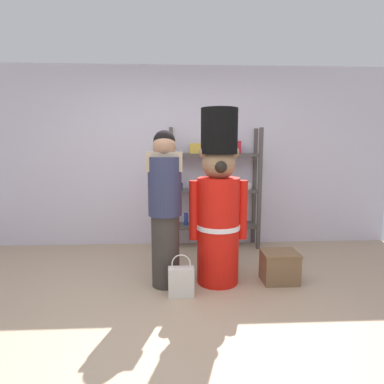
{
  "coord_description": "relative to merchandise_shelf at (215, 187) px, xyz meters",
  "views": [
    {
      "loc": [
        -0.01,
        -2.59,
        1.49
      ],
      "look_at": [
        0.15,
        0.71,
        1.0
      ],
      "focal_mm": 30.09,
      "sensor_mm": 36.0,
      "label": 1
    }
  ],
  "objects": [
    {
      "name": "shopping_bag",
      "position": [
        -0.52,
        -1.57,
        -0.72
      ],
      "size": [
        0.25,
        0.11,
        0.43
      ],
      "color": "silver",
      "rests_on": "ground_plane"
    },
    {
      "name": "back_wall",
      "position": [
        -0.55,
        0.22,
        0.42
      ],
      "size": [
        6.4,
        0.12,
        2.6
      ],
      "primitive_type": "cube",
      "color": "silver",
      "rests_on": "ground_plane"
    },
    {
      "name": "merchandise_shelf",
      "position": [
        0.0,
        0.0,
        0.0
      ],
      "size": [
        1.29,
        0.35,
        1.72
      ],
      "color": "#4C4742",
      "rests_on": "ground_plane"
    },
    {
      "name": "person_shopper",
      "position": [
        -0.68,
        -1.29,
        -0.02
      ],
      "size": [
        0.36,
        0.34,
        1.63
      ],
      "color": "#38332D",
      "rests_on": "ground_plane"
    },
    {
      "name": "display_crate",
      "position": [
        0.56,
        -1.27,
        -0.71
      ],
      "size": [
        0.39,
        0.32,
        0.34
      ],
      "color": "brown",
      "rests_on": "ground_plane"
    },
    {
      "name": "teddy_bear_guard",
      "position": [
        -0.11,
        -1.24,
        -0.01
      ],
      "size": [
        0.62,
        0.47,
        1.86
      ],
      "color": "red",
      "rests_on": "ground_plane"
    },
    {
      "name": "ground_plane",
      "position": [
        -0.55,
        -1.98,
        -0.88
      ],
      "size": [
        6.4,
        6.4,
        0.0
      ],
      "primitive_type": "plane",
      "color": "tan"
    }
  ]
}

